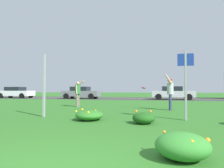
# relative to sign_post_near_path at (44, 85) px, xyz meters

# --- Properties ---
(ground_plane) EXTENTS (120.00, 120.00, 0.00)m
(ground_plane) POSITION_rel_sign_post_near_path_xyz_m (3.08, 5.90, -1.28)
(ground_plane) COLOR #2D6B23
(highway_strip) EXTENTS (120.00, 7.73, 0.01)m
(highway_strip) POSITION_rel_sign_post_near_path_xyz_m (3.08, 17.04, -1.28)
(highway_strip) COLOR #38383A
(highway_strip) RESTS_ON ground
(highway_center_stripe) EXTENTS (120.00, 0.16, 0.00)m
(highway_center_stripe) POSITION_rel_sign_post_near_path_xyz_m (3.08, 17.04, -1.27)
(highway_center_stripe) COLOR yellow
(highway_center_stripe) RESTS_ON ground
(daylily_clump_mid_center) EXTENTS (0.86, 0.78, 0.42)m
(daylily_clump_mid_center) POSITION_rel_sign_post_near_path_xyz_m (4.81, -3.94, -1.07)
(daylily_clump_mid_center) COLOR #337F2D
(daylily_clump_mid_center) RESTS_ON ground
(daylily_clump_near_camera) EXTENTS (1.00, 1.08, 0.41)m
(daylily_clump_near_camera) POSITION_rel_sign_post_near_path_xyz_m (2.10, -0.45, -1.10)
(daylily_clump_near_camera) COLOR #2D7526
(daylily_clump_near_camera) RESTS_ON ground
(daylily_clump_front_center) EXTENTS (0.73, 0.77, 0.42)m
(daylily_clump_front_center) POSITION_rel_sign_post_near_path_xyz_m (4.05, -0.77, -1.10)
(daylily_clump_front_center) COLOR #1E5619
(daylily_clump_front_center) RESTS_ON ground
(sign_post_near_path) EXTENTS (0.07, 0.10, 2.56)m
(sign_post_near_path) POSITION_rel_sign_post_near_path_xyz_m (0.00, 0.00, 0.00)
(sign_post_near_path) COLOR #93969B
(sign_post_near_path) RESTS_ON ground
(sign_post_by_roadside) EXTENTS (0.56, 0.10, 2.53)m
(sign_post_by_roadside) POSITION_rel_sign_post_near_path_xyz_m (5.50, 0.22, 0.25)
(sign_post_by_roadside) COLOR #93969B
(sign_post_by_roadside) RESTS_ON ground
(person_thrower_green_shirt) EXTENTS (0.55, 0.52, 1.71)m
(person_thrower_green_shirt) POSITION_rel_sign_post_near_path_xyz_m (-0.43, 4.69, -0.31)
(person_thrower_green_shirt) COLOR #287038
(person_thrower_green_shirt) RESTS_ON ground
(person_catcher_red_cap_gray_shirt) EXTENTS (0.45, 0.51, 1.92)m
(person_catcher_red_cap_gray_shirt) POSITION_rel_sign_post_near_path_xyz_m (5.24, 3.72, -0.26)
(person_catcher_red_cap_gray_shirt) COLOR #B2B2B7
(person_catcher_red_cap_gray_shirt) RESTS_ON ground
(frisbee_red) EXTENTS (0.25, 0.23, 0.12)m
(frisbee_red) POSITION_rel_sign_post_near_path_xyz_m (3.80, 4.19, -0.09)
(frisbee_red) COLOR red
(car_white_leftmost) EXTENTS (4.50, 2.00, 1.45)m
(car_white_leftmost) POSITION_rel_sign_post_near_path_xyz_m (-13.39, 15.30, -0.54)
(car_white_leftmost) COLOR silver
(car_white_leftmost) RESTS_ON ground
(car_gray_center_left) EXTENTS (4.50, 2.00, 1.45)m
(car_gray_center_left) POSITION_rel_sign_post_near_path_xyz_m (-4.31, 15.30, -0.54)
(car_gray_center_left) COLOR slate
(car_gray_center_left) RESTS_ON ground
(car_silver_center_right) EXTENTS (4.50, 2.00, 1.45)m
(car_silver_center_right) POSITION_rel_sign_post_near_path_xyz_m (6.39, 15.30, -0.54)
(car_silver_center_right) COLOR #B7BABF
(car_silver_center_right) RESTS_ON ground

